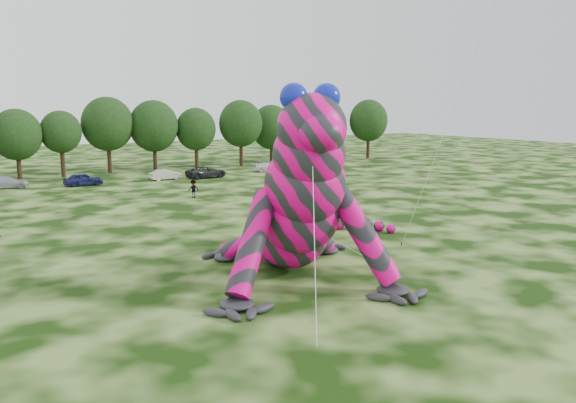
% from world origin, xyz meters
% --- Properties ---
extents(ground, '(240.00, 240.00, 0.00)m').
position_xyz_m(ground, '(0.00, 0.00, 0.00)').
color(ground, '#16330A').
rests_on(ground, ground).
extents(inflatable_gecko, '(23.00, 25.23, 10.52)m').
position_xyz_m(inflatable_gecko, '(4.85, 6.96, 5.26)').
color(inflatable_gecko, '#ED027C').
rests_on(inflatable_gecko, ground).
extents(tree_8, '(6.14, 5.53, 8.94)m').
position_xyz_m(tree_8, '(-4.22, 56.99, 4.47)').
color(tree_8, black).
rests_on(tree_8, ground).
extents(tree_9, '(5.27, 4.74, 8.68)m').
position_xyz_m(tree_9, '(1.06, 57.35, 4.34)').
color(tree_9, black).
rests_on(tree_9, ground).
extents(tree_10, '(7.09, 6.38, 10.50)m').
position_xyz_m(tree_10, '(7.40, 58.58, 5.25)').
color(tree_10, black).
rests_on(tree_10, ground).
extents(tree_11, '(7.01, 6.31, 10.07)m').
position_xyz_m(tree_11, '(13.79, 58.20, 5.03)').
color(tree_11, black).
rests_on(tree_11, ground).
extents(tree_12, '(5.99, 5.39, 8.97)m').
position_xyz_m(tree_12, '(20.01, 57.74, 4.49)').
color(tree_12, black).
rests_on(tree_12, ground).
extents(tree_13, '(6.83, 6.15, 10.13)m').
position_xyz_m(tree_13, '(27.13, 57.13, 5.06)').
color(tree_13, black).
rests_on(tree_13, ground).
extents(tree_14, '(6.82, 6.14, 9.40)m').
position_xyz_m(tree_14, '(33.46, 58.72, 4.70)').
color(tree_14, black).
rests_on(tree_14, ground).
extents(tree_15, '(7.17, 6.45, 9.63)m').
position_xyz_m(tree_15, '(38.47, 57.77, 4.82)').
color(tree_15, black).
rests_on(tree_15, ground).
extents(tree_16, '(6.26, 5.63, 9.37)m').
position_xyz_m(tree_16, '(45.45, 59.37, 4.69)').
color(tree_16, black).
rests_on(tree_16, ground).
extents(tree_17, '(6.98, 6.28, 10.30)m').
position_xyz_m(tree_17, '(51.95, 56.66, 5.15)').
color(tree_17, black).
rests_on(tree_17, ground).
extents(car_3, '(5.14, 2.57, 1.43)m').
position_xyz_m(car_3, '(-6.46, 49.75, 0.72)').
color(car_3, '#A8ACB1').
rests_on(car_3, ground).
extents(car_4, '(4.51, 2.01, 1.51)m').
position_xyz_m(car_4, '(1.56, 47.45, 0.75)').
color(car_4, '#191D52').
rests_on(car_4, ground).
extents(car_5, '(4.20, 1.78, 1.35)m').
position_xyz_m(car_5, '(11.54, 47.43, 0.67)').
color(car_5, beige).
rests_on(car_5, ground).
extents(car_6, '(5.62, 3.09, 1.49)m').
position_xyz_m(car_6, '(16.80, 46.65, 0.75)').
color(car_6, '#242527').
rests_on(car_6, ground).
extents(car_7, '(4.79, 2.70, 1.31)m').
position_xyz_m(car_7, '(27.07, 48.35, 0.66)').
color(car_7, white).
rests_on(car_7, ground).
extents(spectator_2, '(1.24, 0.78, 1.84)m').
position_xyz_m(spectator_2, '(9.36, 32.59, 0.92)').
color(spectator_2, gray).
rests_on(spectator_2, ground).
extents(spectator_3, '(0.86, 0.97, 1.58)m').
position_xyz_m(spectator_3, '(17.25, 29.23, 0.79)').
color(spectator_3, gray).
rests_on(spectator_3, ground).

